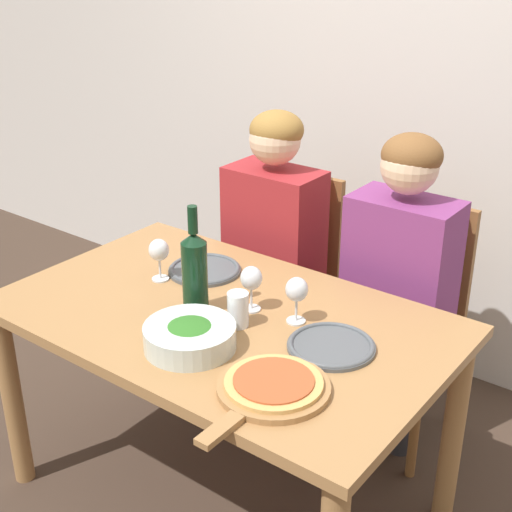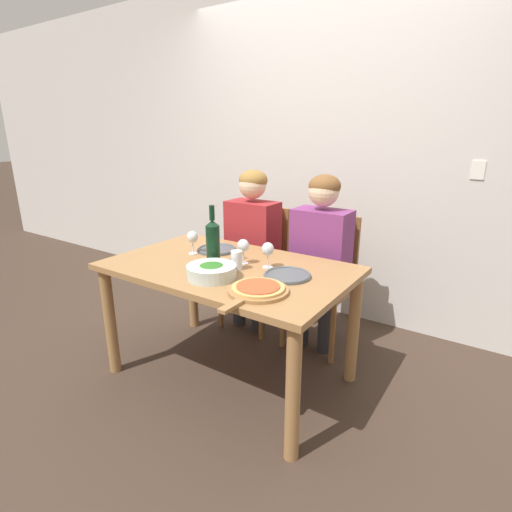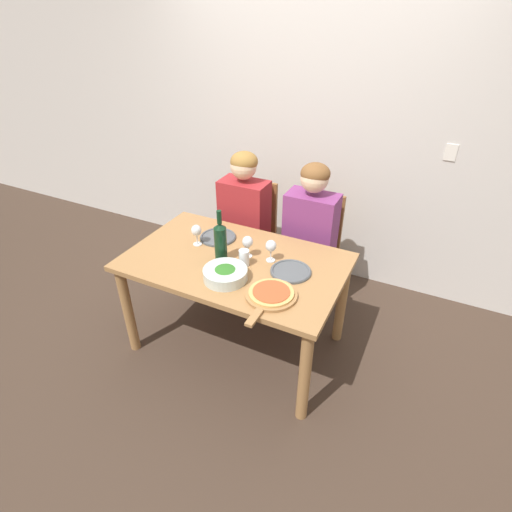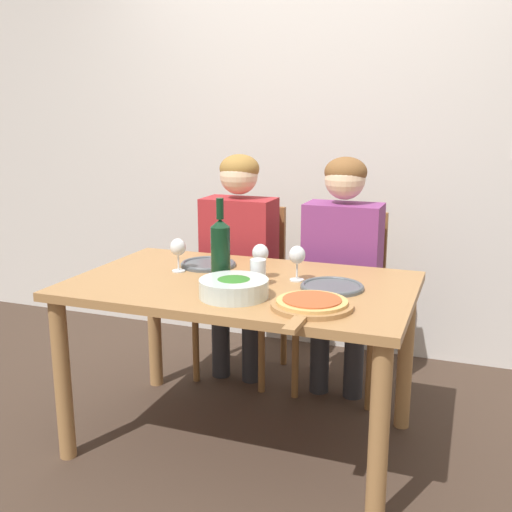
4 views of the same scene
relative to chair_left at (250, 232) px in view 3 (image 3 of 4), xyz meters
The scene contains 16 objects.
ground_plane 0.95m from the chair_left, 69.87° to the right, with size 40.00×40.00×0.00m, color #3D2D23.
back_wall 1.03m from the chair_left, 61.94° to the left, with size 10.00×0.06×2.70m.
dining_table 0.82m from the chair_left, 69.87° to the right, with size 1.43×0.88×0.74m.
chair_left is the anchor object (origin of this frame).
chair_right 0.56m from the chair_left, ahead, with size 0.42×0.42×0.93m.
person_woman 0.26m from the chair_left, 90.00° to the right, with size 0.47×0.51×1.23m.
person_man 0.62m from the chair_left, 11.23° to the right, with size 0.47×0.51×1.23m.
wine_bottle 0.90m from the chair_left, 75.96° to the right, with size 0.08×0.08×0.35m.
broccoli_bowl 1.06m from the chair_left, 71.21° to the right, with size 0.27×0.27×0.08m.
dinner_plate_left 0.61m from the chair_left, 86.73° to the right, with size 0.26×0.26×0.02m.
dinner_plate_right 1.01m from the chair_left, 47.82° to the right, with size 0.26×0.26×0.02m.
pizza_on_board 1.22m from the chair_left, 57.20° to the right, with size 0.30×0.44×0.04m.
wine_glass_left 0.78m from the chair_left, 94.04° to the right, with size 0.07×0.07×0.15m.
wine_glass_right 0.89m from the chair_left, 53.39° to the right, with size 0.07×0.07×0.15m.
wine_glass_centre 0.83m from the chair_left, 63.93° to the right, with size 0.07×0.07×0.15m.
water_tumbler 0.91m from the chair_left, 65.28° to the right, with size 0.07×0.07×0.11m.
Camera 3 is at (1.09, -1.89, 2.17)m, focal length 28.00 mm.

